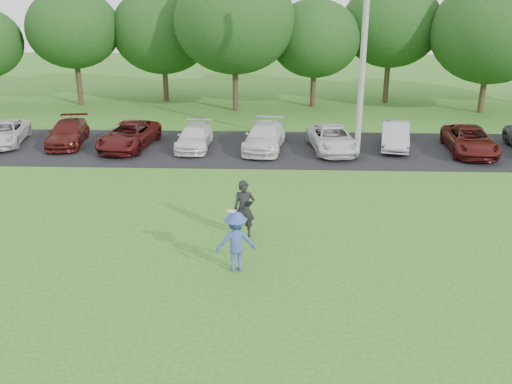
# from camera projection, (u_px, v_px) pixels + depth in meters

# --- Properties ---
(ground) EXTENTS (100.00, 100.00, 0.00)m
(ground) POSITION_uv_depth(u_px,v_px,m) (251.00, 278.00, 16.37)
(ground) COLOR #2A691E
(ground) RESTS_ON ground
(parking_lot) EXTENTS (32.00, 6.50, 0.03)m
(parking_lot) POSITION_uv_depth(u_px,v_px,m) (263.00, 148.00, 28.50)
(parking_lot) COLOR black
(parking_lot) RESTS_ON ground
(utility_pole) EXTENTS (0.28, 0.28, 10.22)m
(utility_pole) POSITION_uv_depth(u_px,v_px,m) (364.00, 46.00, 25.88)
(utility_pole) COLOR gray
(utility_pole) RESTS_ON ground
(frisbee_player) EXTENTS (1.28, 0.88, 1.97)m
(frisbee_player) POSITION_uv_depth(u_px,v_px,m) (236.00, 241.00, 16.50)
(frisbee_player) COLOR #3B4FA6
(frisbee_player) RESTS_ON ground
(camera_bystander) EXTENTS (0.75, 0.52, 1.94)m
(camera_bystander) POSITION_uv_depth(u_px,v_px,m) (244.00, 209.00, 18.62)
(camera_bystander) COLOR black
(camera_bystander) RESTS_ON ground
(parked_cars) EXTENTS (29.05, 5.09, 1.26)m
(parked_cars) POSITION_uv_depth(u_px,v_px,m) (274.00, 137.00, 28.22)
(parked_cars) COLOR silver
(parked_cars) RESTS_ON parking_lot
(tree_row) EXTENTS (42.39, 9.85, 8.64)m
(tree_row) POSITION_uv_depth(u_px,v_px,m) (292.00, 30.00, 35.82)
(tree_row) COLOR #38281C
(tree_row) RESTS_ON ground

